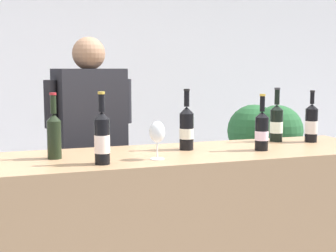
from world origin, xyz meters
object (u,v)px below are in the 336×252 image
Objects in this scene: wine_bottle_4 at (276,123)px; wine_bottle_0 at (102,138)px; wine_bottle_1 at (187,128)px; person_server at (91,164)px; wine_bottle_5 at (262,130)px; wine_bottle_3 at (311,123)px; wine_bottle_2 at (54,134)px; wine_glass at (157,133)px; potted_shrub at (271,149)px.

wine_bottle_0 is at bearing -162.62° from wine_bottle_4.
wine_bottle_1 is 0.21× the size of person_server.
wine_bottle_1 reaches higher than wine_bottle_5.
wine_bottle_0 reaches higher than wine_bottle_5.
person_server is (-1.29, 0.62, -0.30)m from wine_bottle_3.
wine_bottle_2 is at bearing -173.68° from wine_bottle_4.
wine_bottle_1 is at bearing 42.58° from wine_glass.
wine_bottle_0 reaches higher than wine_bottle_1.
person_server is (0.29, 0.68, -0.31)m from wine_bottle_2.
wine_bottle_5 is at bearing -43.17° from person_server.
wine_bottle_3 is (0.84, 0.02, -0.01)m from wine_bottle_1.
wine_bottle_4 is 1.74× the size of wine_glass.
wine_bottle_1 is 0.74m from wine_bottle_2.
wine_bottle_2 is (-0.74, -0.04, 0.00)m from wine_bottle_1.
wine_bottle_4 reaches higher than wine_bottle_2.
potted_shrub is at bearing 60.73° from wine_bottle_4.
person_server is at bearing 154.49° from wine_bottle_4.
wine_glass is (0.29, 0.03, 0.01)m from wine_bottle_0.
wine_bottle_2 is 1.58m from wine_bottle_3.
wine_bottle_0 is at bearing -173.33° from wine_glass.
wine_bottle_5 is at bearing 6.23° from wine_glass.
wine_bottle_2 reaches higher than wine_bottle_3.
wine_bottle_1 is 0.84m from person_server.
wine_bottle_4 is 0.37m from wine_bottle_5.
wine_bottle_0 is 1.10× the size of wine_bottle_5.
wine_bottle_2 is 1.14m from wine_bottle_5.
wine_glass is at bearing -137.96° from potted_shrub.
wine_bottle_0 is 1.04× the size of wine_bottle_2.
wine_bottle_2 is at bearing 159.82° from wine_glass.
wine_glass reaches higher than potted_shrub.
wine_bottle_0 is at bearing -95.38° from person_server.
wine_bottle_0 reaches higher than wine_bottle_4.
wine_bottle_0 is 1.01× the size of wine_bottle_1.
wine_bottle_1 is 1.08× the size of wine_bottle_5.
wine_bottle_5 is (-0.45, -0.17, -0.01)m from wine_bottle_3.
wine_bottle_1 is at bearing -54.92° from person_server.
potted_shrub is at bearing 41.93° from wine_bottle_1.
wine_bottle_3 is 1.66× the size of wine_glass.
wine_bottle_2 reaches higher than wine_glass.
wine_bottle_4 is (-0.19, 0.09, 0.00)m from wine_bottle_3.
wine_bottle_3 is 1.46m from person_server.
wine_bottle_5 is 1.63× the size of wine_glass.
wine_bottle_4 is at bearing 46.28° from wine_bottle_5.
person_server is (-1.10, 0.52, -0.30)m from wine_bottle_4.
wine_bottle_4 is 1.07× the size of wine_bottle_5.
potted_shrub is at bearing 42.04° from wine_glass.
wine_bottle_3 is 0.20× the size of person_server.
wine_glass is at bearing -20.18° from wine_bottle_2.
wine_bottle_2 is 2.24m from potted_shrub.
wine_bottle_4 is 1.25m from person_server.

